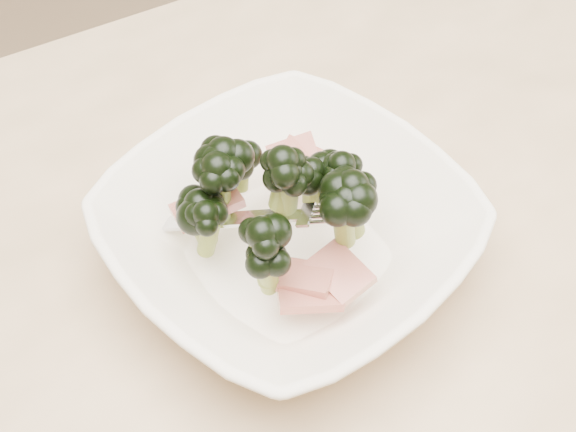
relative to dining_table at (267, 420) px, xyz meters
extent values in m
cube|color=tan|center=(0.00, 0.00, 0.08)|extent=(1.20, 0.80, 0.04)
cylinder|color=tan|center=(0.55, 0.35, -0.30)|extent=(0.06, 0.06, 0.71)
imported|color=white|center=(0.06, 0.07, 0.13)|extent=(0.30, 0.30, 0.06)
cylinder|color=olive|center=(0.09, 0.04, 0.16)|extent=(0.03, 0.02, 0.05)
ellipsoid|color=black|center=(0.09, 0.04, 0.19)|extent=(0.04, 0.04, 0.03)
cylinder|color=olive|center=(0.05, 0.12, 0.14)|extent=(0.02, 0.02, 0.03)
ellipsoid|color=black|center=(0.05, 0.12, 0.16)|extent=(0.03, 0.03, 0.03)
cylinder|color=olive|center=(0.05, 0.06, 0.19)|extent=(0.02, 0.02, 0.04)
ellipsoid|color=black|center=(0.05, 0.06, 0.21)|extent=(0.04, 0.04, 0.03)
cylinder|color=olive|center=(0.02, 0.03, 0.15)|extent=(0.02, 0.02, 0.04)
ellipsoid|color=black|center=(0.02, 0.03, 0.17)|extent=(0.03, 0.03, 0.02)
cylinder|color=olive|center=(0.08, 0.07, 0.16)|extent=(0.01, 0.01, 0.03)
ellipsoid|color=black|center=(0.08, 0.07, 0.18)|extent=(0.03, 0.03, 0.03)
cylinder|color=olive|center=(0.00, 0.09, 0.14)|extent=(0.02, 0.02, 0.04)
ellipsoid|color=black|center=(0.00, 0.09, 0.17)|extent=(0.04, 0.04, 0.03)
cylinder|color=olive|center=(0.02, 0.10, 0.16)|extent=(0.02, 0.03, 0.05)
ellipsoid|color=black|center=(0.02, 0.10, 0.19)|extent=(0.04, 0.04, 0.03)
cylinder|color=olive|center=(0.00, 0.08, 0.15)|extent=(0.02, 0.02, 0.04)
ellipsoid|color=black|center=(0.00, 0.08, 0.17)|extent=(0.03, 0.03, 0.03)
cylinder|color=olive|center=(0.09, 0.07, 0.16)|extent=(0.02, 0.02, 0.03)
ellipsoid|color=black|center=(0.09, 0.07, 0.18)|extent=(0.04, 0.04, 0.03)
cylinder|color=olive|center=(0.10, 0.06, 0.16)|extent=(0.02, 0.02, 0.04)
ellipsoid|color=black|center=(0.10, 0.06, 0.18)|extent=(0.03, 0.03, 0.03)
cylinder|color=olive|center=(0.02, 0.03, 0.16)|extent=(0.02, 0.02, 0.05)
ellipsoid|color=black|center=(0.02, 0.03, 0.19)|extent=(0.04, 0.04, 0.03)
cylinder|color=olive|center=(0.08, 0.03, 0.16)|extent=(0.02, 0.02, 0.05)
ellipsoid|color=black|center=(0.08, 0.03, 0.19)|extent=(0.04, 0.04, 0.03)
cylinder|color=olive|center=(0.03, 0.11, 0.16)|extent=(0.03, 0.03, 0.05)
ellipsoid|color=black|center=(0.03, 0.11, 0.19)|extent=(0.04, 0.04, 0.03)
cylinder|color=olive|center=(0.05, 0.06, 0.18)|extent=(0.02, 0.02, 0.04)
ellipsoid|color=black|center=(0.05, 0.06, 0.20)|extent=(0.04, 0.04, 0.03)
cube|color=maroon|center=(0.09, 0.11, 0.15)|extent=(0.04, 0.04, 0.02)
cube|color=maroon|center=(0.04, 0.01, 0.13)|extent=(0.05, 0.05, 0.02)
cube|color=maroon|center=(0.01, 0.10, 0.15)|extent=(0.05, 0.03, 0.02)
cube|color=maroon|center=(0.10, 0.10, 0.15)|extent=(0.05, 0.05, 0.02)
cube|color=maroon|center=(0.04, 0.02, 0.13)|extent=(0.05, 0.05, 0.02)
cube|color=maroon|center=(0.07, 0.01, 0.14)|extent=(0.04, 0.05, 0.01)
camera|label=1|loc=(-0.12, -0.25, 0.59)|focal=50.00mm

